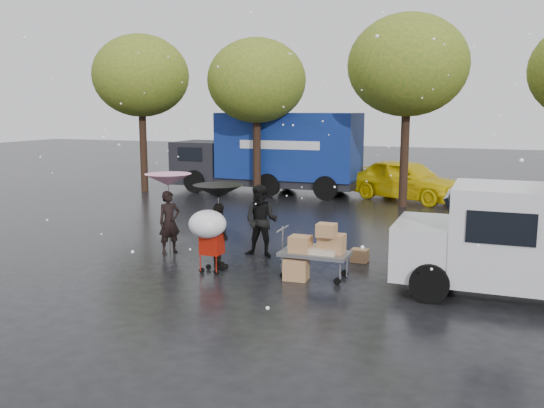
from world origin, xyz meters
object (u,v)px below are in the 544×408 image
at_px(person_black, 219,236).
at_px(vendor_cart, 318,246).
at_px(blue_truck, 271,153).
at_px(yellow_taxi, 406,180).
at_px(person_pink, 169,222).
at_px(shopping_cart, 208,228).
at_px(white_van, 533,240).

distance_m(person_black, vendor_cart, 2.40).
bearing_deg(blue_truck, yellow_taxi, 0.79).
xyz_separation_m(person_pink, shopping_cart, (1.82, -1.35, 0.26)).
height_order(shopping_cart, blue_truck, blue_truck).
distance_m(vendor_cart, blue_truck, 13.12).
distance_m(person_black, yellow_taxi, 12.15).
distance_m(vendor_cart, white_van, 4.29).
xyz_separation_m(person_black, vendor_cart, (2.40, 0.02, -0.04)).
distance_m(person_pink, blue_truck, 11.11).
xyz_separation_m(vendor_cart, white_van, (4.26, 0.24, 0.43)).
bearing_deg(blue_truck, person_black, -74.38).
relative_size(vendor_cart, shopping_cart, 1.04).
bearing_deg(person_black, white_van, -136.75).
relative_size(vendor_cart, blue_truck, 0.18).
distance_m(shopping_cart, white_van, 6.70).
xyz_separation_m(shopping_cart, blue_truck, (-3.30, 12.32, 0.69)).
distance_m(person_black, white_van, 6.67).
bearing_deg(person_pink, white_van, -60.76).
xyz_separation_m(person_black, white_van, (6.65, 0.25, 0.39)).
bearing_deg(shopping_cart, person_pink, 143.52).
bearing_deg(person_pink, vendor_cart, -67.76).
height_order(blue_truck, yellow_taxi, blue_truck).
xyz_separation_m(person_pink, yellow_taxi, (4.38, 11.05, 0.02)).
distance_m(white_van, yellow_taxi, 12.32).
relative_size(white_van, blue_truck, 0.59).
height_order(shopping_cart, white_van, white_van).
relative_size(person_black, white_van, 0.31).
distance_m(blue_truck, yellow_taxi, 5.94).
distance_m(person_pink, yellow_taxi, 11.89).
bearing_deg(vendor_cart, person_black, -179.64).
distance_m(person_pink, shopping_cart, 2.28).
xyz_separation_m(vendor_cart, blue_truck, (-5.70, 11.78, 1.03)).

